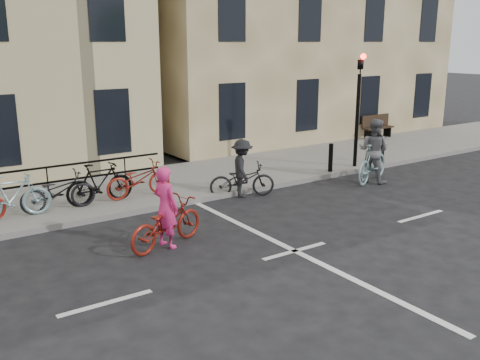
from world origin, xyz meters
TOP-DOWN VIEW (x-y plane):
  - ground at (0.00, 0.00)m, footprint 120.00×120.00m
  - sidewalk at (-4.00, 6.00)m, footprint 46.00×4.00m
  - traffic_light at (6.20, 4.34)m, footprint 0.18×0.30m
  - bollard_east at (5.00, 4.25)m, footprint 0.14×0.14m
  - bollard_west at (7.40, 4.25)m, footprint 0.14×0.14m
  - bench at (11.00, 7.73)m, footprint 1.60×0.41m
  - parked_bikes at (-4.35, 5.04)m, footprint 8.30×1.23m
  - cyclist_pink at (-2.03, 1.72)m, footprint 2.04×1.22m
  - cyclist_grey at (5.54, 2.99)m, footprint 2.08×1.23m
  - cyclist_dark at (1.36, 3.90)m, footprint 1.89×1.30m

SIDE VIEW (x-z plane):
  - ground at x=0.00m, z-range 0.00..0.00m
  - sidewalk at x=-4.00m, z-range 0.00..0.15m
  - cyclist_pink at x=-2.03m, z-range -0.26..1.45m
  - bollard_east at x=5.00m, z-range 0.15..1.05m
  - bollard_west at x=7.40m, z-range 0.15..1.05m
  - cyclist_dark at x=1.36m, z-range -0.17..1.43m
  - parked_bikes at x=-4.35m, z-range 0.12..1.17m
  - bench at x=11.00m, z-range 0.19..1.16m
  - cyclist_grey at x=5.54m, z-range -0.19..1.76m
  - traffic_light at x=6.20m, z-range 0.50..4.40m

